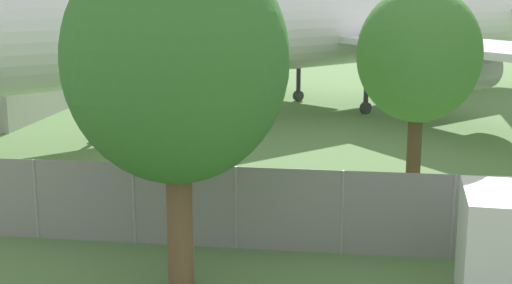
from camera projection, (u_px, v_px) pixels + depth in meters
name	position (u px, v px, depth m)	size (l,w,h in m)	color
perimeter_fence	(236.00, 208.00, 17.17)	(56.07, 0.07, 2.05)	gray
airplane	(313.00, 26.00, 35.64)	(33.66, 35.12, 12.67)	white
tree_near_hangar	(176.00, 61.00, 14.11)	(4.52, 4.52, 7.33)	brown
tree_left_of_cabin	(419.00, 56.00, 19.32)	(3.37, 3.37, 6.29)	#4C3823
tree_far_right	(157.00, 34.00, 19.24)	(4.45, 4.45, 7.48)	brown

